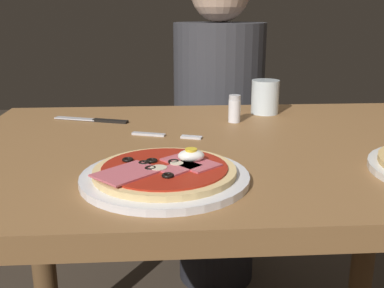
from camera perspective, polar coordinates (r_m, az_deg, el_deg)
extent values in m
cube|color=olive|center=(0.95, 4.13, -0.99)|extent=(1.10, 0.78, 0.04)
cylinder|color=brown|center=(1.44, -18.30, -11.81)|extent=(0.07, 0.07, 0.71)
cylinder|color=brown|center=(1.53, 20.95, -10.45)|extent=(0.07, 0.07, 0.71)
cylinder|color=white|center=(0.73, -3.40, -4.22)|extent=(0.27, 0.27, 0.01)
cylinder|color=#E5C17F|center=(0.73, -3.42, -3.41)|extent=(0.23, 0.23, 0.01)
cylinder|color=#A82314|center=(0.73, -3.43, -2.93)|extent=(0.20, 0.20, 0.00)
torus|color=black|center=(0.76, -8.04, -1.96)|extent=(0.02, 0.02, 0.00)
torus|color=black|center=(0.74, -6.01, -2.37)|extent=(0.02, 0.02, 0.00)
torus|color=black|center=(0.75, -5.05, -2.09)|extent=(0.02, 0.02, 0.00)
torus|color=black|center=(0.71, -5.20, -3.06)|extent=(0.02, 0.02, 0.00)
torus|color=black|center=(0.68, -3.05, -3.95)|extent=(0.02, 0.02, 0.00)
torus|color=black|center=(0.74, -2.30, -2.24)|extent=(0.02, 0.02, 0.00)
cube|color=#C65B66|center=(0.74, -0.17, -2.29)|extent=(0.10, 0.11, 0.00)
cube|color=#C65B66|center=(0.70, -8.10, -3.59)|extent=(0.12, 0.11, 0.00)
cube|color=#C65B66|center=(0.72, -1.54, -2.99)|extent=(0.07, 0.07, 0.00)
cylinder|color=beige|center=(0.71, -4.20, -3.06)|extent=(0.03, 0.03, 0.00)
cylinder|color=beige|center=(0.73, -1.93, -2.51)|extent=(0.02, 0.02, 0.00)
ellipsoid|color=white|center=(0.75, -0.11, -1.47)|extent=(0.04, 0.03, 0.02)
cylinder|color=yellow|center=(0.74, -0.11, -0.74)|extent=(0.02, 0.02, 0.00)
cylinder|color=silver|center=(1.23, 9.13, 5.84)|extent=(0.07, 0.07, 0.09)
cylinder|color=silver|center=(1.23, 9.09, 5.01)|extent=(0.06, 0.06, 0.05)
cube|color=silver|center=(1.01, -5.45, 1.23)|extent=(0.08, 0.04, 0.00)
cube|color=silver|center=(0.97, -0.17, 0.76)|extent=(0.04, 0.02, 0.00)
cube|color=silver|center=(0.98, -0.11, 0.83)|extent=(0.04, 0.02, 0.00)
cube|color=silver|center=(0.98, -0.04, 0.89)|extent=(0.04, 0.02, 0.00)
cube|color=silver|center=(0.98, 0.03, 0.96)|extent=(0.04, 0.02, 0.00)
cube|color=silver|center=(1.18, -14.35, 3.09)|extent=(0.11, 0.06, 0.00)
cube|color=black|center=(1.14, -10.18, 2.85)|extent=(0.09, 0.05, 0.01)
cylinder|color=white|center=(1.12, 5.33, 4.13)|extent=(0.03, 0.03, 0.05)
cylinder|color=silver|center=(1.12, 5.37, 5.81)|extent=(0.03, 0.03, 0.01)
cylinder|color=black|center=(1.80, 3.09, -9.75)|extent=(0.29, 0.29, 0.46)
cylinder|color=#38383D|center=(1.64, 3.35, 5.81)|extent=(0.32, 0.32, 0.52)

